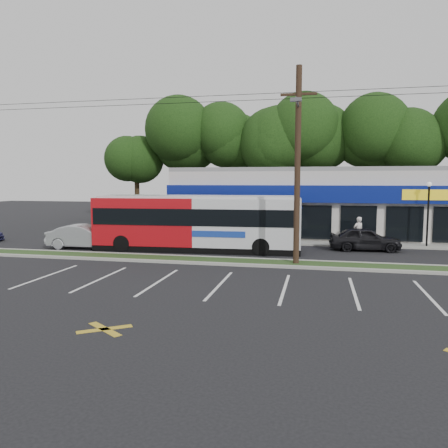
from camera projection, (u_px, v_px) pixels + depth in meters
ground at (235, 267)px, 22.11m from camera, size 120.00×120.00×0.00m
grass_strip at (239, 262)px, 23.08m from camera, size 40.00×1.60×0.12m
curb_south at (236, 265)px, 22.25m from camera, size 40.00×0.25×0.14m
curb_north at (241, 259)px, 23.90m from camera, size 40.00×0.25×0.14m
sidewalk at (331, 243)px, 29.80m from camera, size 32.00×2.20×0.10m
strip_mall at (336, 201)px, 36.16m from camera, size 25.00×12.55×5.30m
utility_pole at (294, 159)px, 21.87m from camera, size 50.00×2.77×10.00m
lamp_post at (428, 207)px, 28.09m from camera, size 0.30×0.30×4.25m
tree_line at (319, 141)px, 45.71m from camera, size 46.76×6.76×11.83m
metrobus at (197, 221)px, 26.99m from camera, size 12.85×3.32×3.42m
car_dark at (365, 239)px, 27.07m from camera, size 4.39×1.95×1.47m
car_silver at (84, 237)px, 27.90m from camera, size 4.72×1.96×1.52m
pedestrian_a at (358, 231)px, 28.87m from camera, size 0.85×0.77×1.95m
pedestrian_b at (284, 235)px, 27.43m from camera, size 0.92×0.74×1.79m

